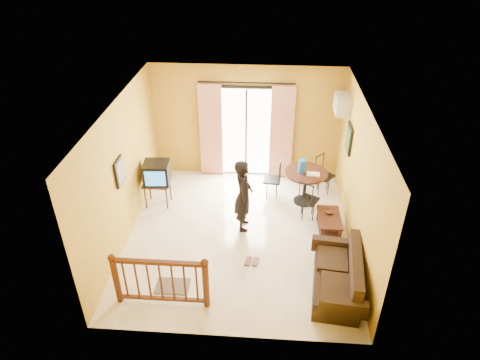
# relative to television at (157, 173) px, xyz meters

# --- Properties ---
(ground) EXTENTS (5.00, 5.00, 0.00)m
(ground) POSITION_rel_television_xyz_m (1.87, -0.99, -0.82)
(ground) COLOR beige
(ground) RESTS_ON ground
(room_shell) EXTENTS (5.00, 5.00, 5.00)m
(room_shell) POSITION_rel_television_xyz_m (1.87, -0.99, 0.88)
(room_shell) COLOR white
(room_shell) RESTS_ON ground
(balcony_door) EXTENTS (2.25, 0.14, 2.46)m
(balcony_door) POSITION_rel_television_xyz_m (1.87, 1.44, 0.36)
(balcony_door) COLOR black
(balcony_door) RESTS_ON ground
(tv_table) EXTENTS (0.58, 0.48, 0.58)m
(tv_table) POSITION_rel_television_xyz_m (-0.03, 0.00, -0.33)
(tv_table) COLOR black
(tv_table) RESTS_ON ground
(television) EXTENTS (0.59, 0.54, 0.50)m
(television) POSITION_rel_television_xyz_m (0.00, 0.00, 0.00)
(television) COLOR black
(television) RESTS_ON tv_table
(picture_left) EXTENTS (0.05, 0.42, 0.52)m
(picture_left) POSITION_rel_television_xyz_m (-0.35, -1.19, 0.73)
(picture_left) COLOR black
(picture_left) RESTS_ON room_shell
(dining_table) EXTENTS (0.95, 0.95, 0.79)m
(dining_table) POSITION_rel_television_xyz_m (3.27, 0.32, -0.20)
(dining_table) COLOR black
(dining_table) RESTS_ON ground
(water_jug) EXTENTS (0.16, 0.16, 0.31)m
(water_jug) POSITION_rel_television_xyz_m (3.17, 0.31, 0.12)
(water_jug) COLOR blue
(water_jug) RESTS_ON dining_table
(serving_tray) EXTENTS (0.29, 0.20, 0.02)m
(serving_tray) POSITION_rel_television_xyz_m (3.41, 0.22, -0.02)
(serving_tray) COLOR white
(serving_tray) RESTS_ON dining_table
(dining_chairs) EXTENTS (1.71, 1.57, 0.95)m
(dining_chairs) POSITION_rel_television_xyz_m (3.19, 0.33, -0.82)
(dining_chairs) COLOR black
(dining_chairs) RESTS_ON ground
(air_conditioner) EXTENTS (0.31, 0.60, 0.40)m
(air_conditioner) POSITION_rel_television_xyz_m (3.96, 0.96, 1.33)
(air_conditioner) COLOR silver
(air_conditioner) RESTS_ON room_shell
(botanical_print) EXTENTS (0.05, 0.50, 0.60)m
(botanical_print) POSITION_rel_television_xyz_m (4.09, 0.31, 0.83)
(botanical_print) COLOR black
(botanical_print) RESTS_ON room_shell
(coffee_table) EXTENTS (0.46, 0.82, 0.37)m
(coffee_table) POSITION_rel_television_xyz_m (3.72, -0.72, -0.58)
(coffee_table) COLOR black
(coffee_table) RESTS_ON ground
(bowl) EXTENTS (0.24, 0.24, 0.06)m
(bowl) POSITION_rel_television_xyz_m (3.72, -0.59, -0.43)
(bowl) COLOR #50291B
(bowl) RESTS_ON coffee_table
(sofa) EXTENTS (0.93, 1.73, 0.79)m
(sofa) POSITION_rel_television_xyz_m (3.72, -2.40, -0.53)
(sofa) COLOR black
(sofa) RESTS_ON ground
(standing_person) EXTENTS (0.42, 0.60, 1.59)m
(standing_person) POSITION_rel_television_xyz_m (1.94, -0.70, -0.03)
(standing_person) COLOR black
(standing_person) RESTS_ON ground
(stair_balustrade) EXTENTS (1.63, 0.13, 1.04)m
(stair_balustrade) POSITION_rel_television_xyz_m (0.72, -2.89, -0.26)
(stair_balustrade) COLOR #471E0F
(stair_balustrade) RESTS_ON ground
(doormat) EXTENTS (0.60, 0.40, 0.02)m
(doormat) POSITION_rel_television_xyz_m (0.80, -2.51, -0.81)
(doormat) COLOR #544E43
(doormat) RESTS_ON ground
(sandals) EXTENTS (0.28, 0.26, 0.03)m
(sandals) POSITION_rel_television_xyz_m (2.18, -1.78, -0.81)
(sandals) COLOR #50291B
(sandals) RESTS_ON ground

